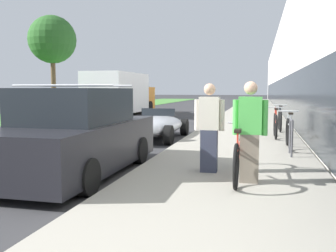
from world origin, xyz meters
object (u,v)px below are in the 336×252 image
(moving_truck, at_px, (121,94))
(cruiser_bike_nearest, at_px, (289,133))
(tandem_bicycle, at_px, (239,155))
(person_bystander, at_px, (209,128))
(person_rider, at_px, (250,132))
(parked_sedan_curbside, at_px, (75,136))
(bike_rack_hoop, at_px, (291,133))
(cruiser_bike_middle, at_px, (275,125))
(vintage_roadster_curbside, at_px, (154,126))
(cruiser_bike_farthest, at_px, (280,120))
(street_tree_far, at_px, (52,40))

(moving_truck, bearing_deg, cruiser_bike_nearest, -53.13)
(tandem_bicycle, distance_m, person_bystander, 0.78)
(person_rider, xyz_separation_m, parked_sedan_curbside, (-3.32, 0.35, -0.21))
(person_rider, distance_m, bike_rack_hoop, 2.98)
(cruiser_bike_middle, height_order, vintage_roadster_curbside, cruiser_bike_middle)
(cruiser_bike_farthest, bearing_deg, person_bystander, -102.28)
(street_tree_far, bearing_deg, moving_truck, 35.62)
(parked_sedan_curbside, bearing_deg, street_tree_far, 122.05)
(person_bystander, distance_m, parked_sedan_curbside, 2.60)
(cruiser_bike_nearest, xyz_separation_m, street_tree_far, (-12.80, 10.17, 4.04))
(person_rider, relative_size, cruiser_bike_nearest, 0.95)
(cruiser_bike_nearest, xyz_separation_m, moving_truck, (-9.43, 12.58, 0.83))
(person_bystander, bearing_deg, moving_truck, 116.16)
(bike_rack_hoop, height_order, cruiser_bike_middle, cruiser_bike_middle)
(vintage_roadster_curbside, height_order, moving_truck, moving_truck)
(tandem_bicycle, height_order, cruiser_bike_farthest, cruiser_bike_farthest)
(tandem_bicycle, distance_m, moving_truck, 18.21)
(cruiser_bike_farthest, height_order, vintage_roadster_curbside, cruiser_bike_farthest)
(bike_rack_hoop, height_order, vintage_roadster_curbside, vintage_roadster_curbside)
(cruiser_bike_nearest, height_order, moving_truck, moving_truck)
(parked_sedan_curbside, bearing_deg, cruiser_bike_middle, 55.11)
(parked_sedan_curbside, relative_size, vintage_roadster_curbside, 1.04)
(cruiser_bike_nearest, distance_m, cruiser_bike_farthest, 4.24)
(person_bystander, relative_size, cruiser_bike_farthest, 0.96)
(tandem_bicycle, relative_size, street_tree_far, 0.40)
(person_bystander, distance_m, cruiser_bike_nearest, 3.68)
(person_bystander, relative_size, moving_truck, 0.22)
(person_rider, bearing_deg, moving_truck, 117.39)
(cruiser_bike_nearest, bearing_deg, cruiser_bike_middle, 96.72)
(person_rider, distance_m, person_bystander, 0.97)
(moving_truck, bearing_deg, street_tree_far, -144.38)
(tandem_bicycle, bearing_deg, street_tree_far, 130.44)
(cruiser_bike_middle, bearing_deg, tandem_bicycle, -98.22)
(tandem_bicycle, bearing_deg, bike_rack_hoop, 67.40)
(tandem_bicycle, height_order, person_bystander, person_bystander)
(tandem_bicycle, relative_size, person_rider, 1.46)
(person_bystander, relative_size, street_tree_far, 0.27)
(person_rider, bearing_deg, cruiser_bike_middle, 83.88)
(cruiser_bike_middle, relative_size, vintage_roadster_curbside, 0.41)
(bike_rack_hoop, relative_size, cruiser_bike_nearest, 0.48)
(bike_rack_hoop, relative_size, moving_truck, 0.11)
(vintage_roadster_curbside, bearing_deg, cruiser_bike_nearest, -24.62)
(bike_rack_hoop, relative_size, street_tree_far, 0.14)
(street_tree_far, bearing_deg, cruiser_bike_nearest, -38.45)
(person_bystander, height_order, parked_sedan_curbside, person_bystander)
(tandem_bicycle, height_order, street_tree_far, street_tree_far)
(person_bystander, bearing_deg, cruiser_bike_middle, 75.59)
(tandem_bicycle, height_order, moving_truck, moving_truck)
(person_bystander, bearing_deg, street_tree_far, 129.70)
(vintage_roadster_curbside, bearing_deg, cruiser_bike_middle, 3.64)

